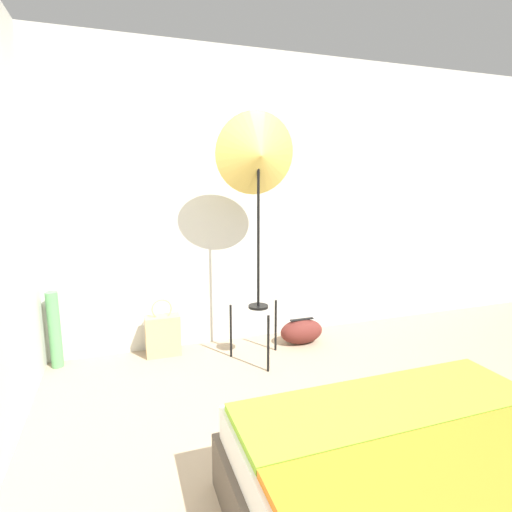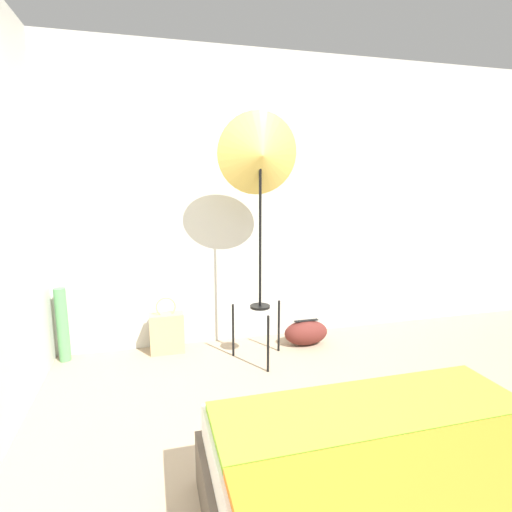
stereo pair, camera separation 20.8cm
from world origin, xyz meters
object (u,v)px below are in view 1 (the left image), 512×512
Objects in this scene: tote_bag at (163,335)px; paper_roll at (55,330)px; photo_umbrella at (258,158)px; duffel_bag at (302,331)px.

tote_bag is 0.80× the size of paper_roll.
tote_bag is at bearing -3.61° from paper_roll.
photo_umbrella reaches higher than duffel_bag.
tote_bag is 1.22× the size of duffel_bag.
tote_bag is (-0.74, 0.34, -1.47)m from photo_umbrella.
duffel_bag is at bearing -5.69° from paper_roll.
photo_umbrella is 3.23× the size of paper_roll.
duffel_bag is (0.49, 0.19, -1.54)m from photo_umbrella.
duffel_bag is at bearing 21.00° from photo_umbrella.
tote_bag is at bearing 172.92° from duffel_bag.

